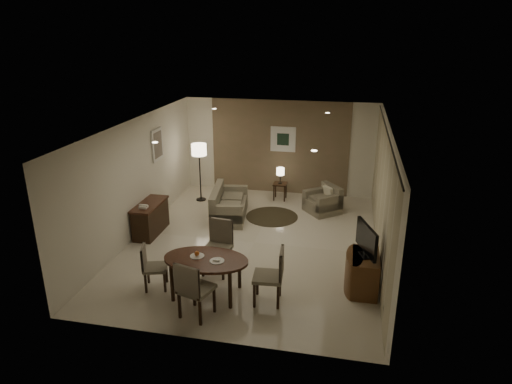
% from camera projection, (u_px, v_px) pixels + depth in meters
% --- Properties ---
extents(room_shell, '(5.50, 7.00, 2.70)m').
position_uv_depth(room_shell, '(258.00, 181.00, 10.24)').
color(room_shell, beige).
rests_on(room_shell, ground).
extents(taupe_accent, '(3.96, 0.03, 2.70)m').
position_uv_depth(taupe_accent, '(280.00, 147.00, 13.08)').
color(taupe_accent, '#79614B').
rests_on(taupe_accent, wall_back).
extents(curtain_wall, '(0.08, 6.70, 2.58)m').
position_uv_depth(curtain_wall, '(381.00, 197.00, 9.37)').
color(curtain_wall, beige).
rests_on(curtain_wall, wall_right).
extents(curtain_rod, '(0.03, 6.80, 0.03)m').
position_uv_depth(curtain_rod, '(388.00, 133.00, 8.92)').
color(curtain_rod, black).
rests_on(curtain_rod, wall_right).
extents(art_back_frame, '(0.72, 0.03, 0.72)m').
position_uv_depth(art_back_frame, '(283.00, 139.00, 12.95)').
color(art_back_frame, silver).
rests_on(art_back_frame, wall_back).
extents(art_back_canvas, '(0.34, 0.01, 0.34)m').
position_uv_depth(art_back_canvas, '(283.00, 139.00, 12.94)').
color(art_back_canvas, black).
rests_on(art_back_canvas, wall_back).
extents(art_left_frame, '(0.03, 0.60, 0.80)m').
position_uv_depth(art_left_frame, '(157.00, 145.00, 11.34)').
color(art_left_frame, silver).
rests_on(art_left_frame, wall_left).
extents(art_left_canvas, '(0.01, 0.46, 0.64)m').
position_uv_depth(art_left_canvas, '(158.00, 145.00, 11.33)').
color(art_left_canvas, gray).
rests_on(art_left_canvas, wall_left).
extents(downlight_nl, '(0.10, 0.10, 0.01)m').
position_uv_depth(downlight_nl, '(155.00, 142.00, 8.04)').
color(downlight_nl, white).
rests_on(downlight_nl, ceiling).
extents(downlight_nr, '(0.10, 0.10, 0.01)m').
position_uv_depth(downlight_nr, '(314.00, 151.00, 7.49)').
color(downlight_nr, white).
rests_on(downlight_nr, ceiling).
extents(downlight_fl, '(0.10, 0.10, 0.01)m').
position_uv_depth(downlight_fl, '(214.00, 109.00, 11.35)').
color(downlight_fl, white).
rests_on(downlight_fl, ceiling).
extents(downlight_fr, '(0.10, 0.10, 0.01)m').
position_uv_depth(downlight_fr, '(328.00, 113.00, 10.81)').
color(downlight_fr, white).
rests_on(downlight_fr, ceiling).
extents(console_desk, '(0.48, 1.20, 0.75)m').
position_uv_depth(console_desk, '(151.00, 218.00, 10.69)').
color(console_desk, '#482317').
rests_on(console_desk, floor).
extents(telephone, '(0.20, 0.14, 0.09)m').
position_uv_depth(telephone, '(143.00, 206.00, 10.27)').
color(telephone, white).
rests_on(telephone, console_desk).
extents(tv_cabinet, '(0.48, 0.90, 0.70)m').
position_uv_depth(tv_cabinet, '(365.00, 273.00, 8.37)').
color(tv_cabinet, brown).
rests_on(tv_cabinet, floor).
extents(flat_tv, '(0.36, 0.85, 0.60)m').
position_uv_depth(flat_tv, '(367.00, 240.00, 8.15)').
color(flat_tv, black).
rests_on(flat_tv, tv_cabinet).
extents(dining_table, '(1.54, 0.96, 0.72)m').
position_uv_depth(dining_table, '(207.00, 277.00, 8.23)').
color(dining_table, '#482317').
rests_on(dining_table, floor).
extents(chair_near, '(0.63, 0.63, 1.04)m').
position_uv_depth(chair_near, '(196.00, 288.00, 7.57)').
color(chair_near, gray).
rests_on(chair_near, floor).
extents(chair_far, '(0.57, 0.57, 1.06)m').
position_uv_depth(chair_far, '(217.00, 249.00, 8.89)').
color(chair_far, gray).
rests_on(chair_far, floor).
extents(chair_left, '(0.52, 0.52, 0.86)m').
position_uv_depth(chair_left, '(155.00, 267.00, 8.41)').
color(chair_left, gray).
rests_on(chair_left, floor).
extents(chair_right, '(0.53, 0.53, 1.02)m').
position_uv_depth(chair_right, '(268.00, 276.00, 7.95)').
color(chair_right, gray).
rests_on(chair_right, floor).
extents(plate_a, '(0.26, 0.26, 0.02)m').
position_uv_depth(plate_a, '(197.00, 256.00, 8.18)').
color(plate_a, white).
rests_on(plate_a, dining_table).
extents(plate_b, '(0.26, 0.26, 0.02)m').
position_uv_depth(plate_b, '(217.00, 261.00, 8.01)').
color(plate_b, white).
rests_on(plate_b, dining_table).
extents(fruit_apple, '(0.09, 0.09, 0.09)m').
position_uv_depth(fruit_apple, '(197.00, 253.00, 8.16)').
color(fruit_apple, '#C75716').
rests_on(fruit_apple, plate_a).
extents(napkin, '(0.12, 0.08, 0.03)m').
position_uv_depth(napkin, '(217.00, 260.00, 8.00)').
color(napkin, white).
rests_on(napkin, plate_b).
extents(round_rug, '(1.33, 1.33, 0.01)m').
position_uv_depth(round_rug, '(272.00, 216.00, 11.74)').
color(round_rug, '#3A3120').
rests_on(round_rug, floor).
extents(sofa, '(1.73, 1.04, 0.76)m').
position_uv_depth(sofa, '(229.00, 203.00, 11.61)').
color(sofa, gray).
rests_on(sofa, floor).
extents(armchair, '(1.08, 1.09, 0.71)m').
position_uv_depth(armchair, '(322.00, 199.00, 11.93)').
color(armchair, gray).
rests_on(armchair, floor).
extents(side_table, '(0.37, 0.37, 0.48)m').
position_uv_depth(side_table, '(280.00, 191.00, 12.86)').
color(side_table, black).
rests_on(side_table, floor).
extents(table_lamp, '(0.22, 0.22, 0.50)m').
position_uv_depth(table_lamp, '(280.00, 175.00, 12.70)').
color(table_lamp, '#FFEAC1').
rests_on(table_lamp, side_table).
extents(floor_lamp, '(0.41, 0.41, 1.62)m').
position_uv_depth(floor_lamp, '(200.00, 173.00, 12.62)').
color(floor_lamp, '#FFE5B7').
rests_on(floor_lamp, floor).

